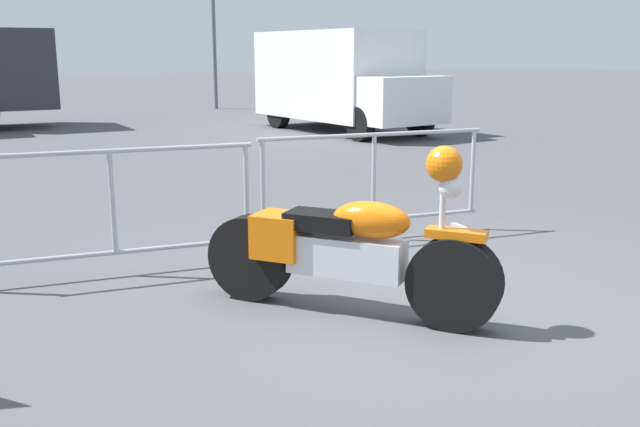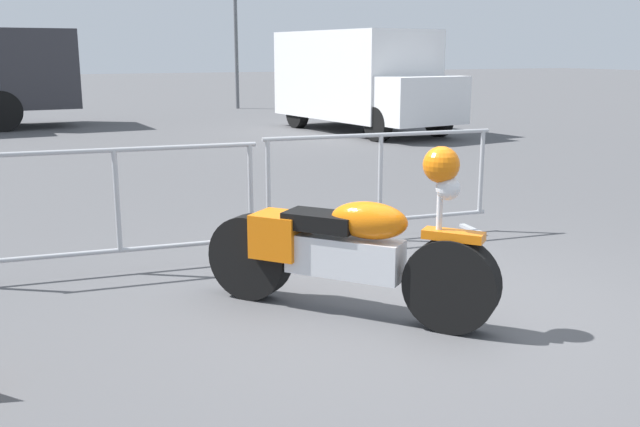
% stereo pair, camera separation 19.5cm
% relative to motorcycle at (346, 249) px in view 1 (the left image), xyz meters
% --- Properties ---
extents(ground_plane, '(120.00, 120.00, 0.00)m').
position_rel_motorcycle_xyz_m(ground_plane, '(0.49, -0.19, -0.47)').
color(ground_plane, '#4C4C4F').
extents(motorcycle, '(1.51, 1.82, 1.24)m').
position_rel_motorcycle_xyz_m(motorcycle, '(0.00, 0.00, 0.00)').
color(motorcycle, black).
rests_on(motorcycle, ground).
extents(crowd_barrier_near, '(2.36, 0.69, 1.07)m').
position_rel_motorcycle_xyz_m(crowd_barrier_near, '(-1.26, 1.65, 0.08)').
color(crowd_barrier_near, '#9EA0A5').
rests_on(crowd_barrier_near, ground).
extents(crowd_barrier_far, '(2.36, 0.69, 1.07)m').
position_rel_motorcycle_xyz_m(crowd_barrier_far, '(1.27, 1.65, 0.08)').
color(crowd_barrier_far, '#9EA0A5').
rests_on(crowd_barrier_far, ground).
extents(delivery_van, '(2.52, 5.19, 2.31)m').
position_rel_motorcycle_xyz_m(delivery_van, '(5.94, 10.54, 0.77)').
color(delivery_van, white).
rests_on(delivery_van, ground).
extents(planter_island, '(4.08, 4.08, 0.99)m').
position_rel_motorcycle_xyz_m(planter_island, '(9.25, 16.04, -0.22)').
color(planter_island, '#ADA89E').
rests_on(planter_island, ground).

